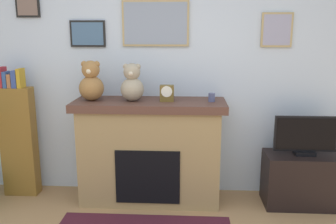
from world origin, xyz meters
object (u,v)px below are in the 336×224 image
at_px(teddy_bear_brown, 91,83).
at_px(bookshelf, 18,137).
at_px(fireplace, 150,151).
at_px(tv_stand, 302,180).
at_px(candle_jar, 212,97).
at_px(mantel_clock, 167,93).
at_px(television, 306,136).
at_px(teddy_bear_cream, 132,84).

bearing_deg(teddy_bear_brown, bookshelf, 174.78).
xyz_separation_m(fireplace, tv_stand, (1.57, -0.04, -0.27)).
bearing_deg(candle_jar, mantel_clock, -179.78).
xyz_separation_m(bookshelf, candle_jar, (2.06, -0.08, 0.48)).
xyz_separation_m(television, teddy_bear_cream, (-1.74, 0.02, 0.51)).
distance_m(television, mantel_clock, 1.45).
distance_m(fireplace, bookshelf, 1.44).
bearing_deg(teddy_bear_brown, fireplace, 1.78).
height_order(tv_stand, teddy_bear_brown, teddy_bear_brown).
relative_size(bookshelf, candle_jar, 16.23).
bearing_deg(fireplace, tv_stand, -1.50).
distance_m(fireplace, tv_stand, 1.59).
distance_m(mantel_clock, teddy_bear_cream, 0.36).
distance_m(bookshelf, teddy_bear_cream, 1.40).
relative_size(candle_jar, mantel_clock, 0.54).
height_order(tv_stand, teddy_bear_cream, teddy_bear_cream).
relative_size(fireplace, teddy_bear_brown, 3.82).
distance_m(fireplace, teddy_bear_brown, 0.92).
bearing_deg(candle_jar, tv_stand, -1.42).
xyz_separation_m(television, mantel_clock, (-1.39, 0.02, 0.42)).
height_order(mantel_clock, teddy_bear_brown, teddy_bear_brown).
bearing_deg(bookshelf, television, -1.94).
relative_size(fireplace, tv_stand, 2.03).
relative_size(television, teddy_bear_cream, 1.64).
bearing_deg(teddy_bear_cream, candle_jar, 0.03).
distance_m(teddy_bear_brown, teddy_bear_cream, 0.42).
height_order(television, teddy_bear_brown, teddy_bear_brown).
bearing_deg(candle_jar, bookshelf, 177.86).
bearing_deg(mantel_clock, tv_stand, -0.89).
relative_size(candle_jar, teddy_bear_cream, 0.23).
xyz_separation_m(television, candle_jar, (-0.94, 0.02, 0.38)).
height_order(bookshelf, teddy_bear_cream, teddy_bear_cream).
xyz_separation_m(tv_stand, television, (0.00, -0.00, 0.47)).
bearing_deg(bookshelf, mantel_clock, -2.79).
relative_size(bookshelf, television, 2.26).
bearing_deg(bookshelf, teddy_bear_cream, -3.50).
relative_size(fireplace, mantel_clock, 9.54).
bearing_deg(teddy_bear_cream, teddy_bear_brown, -180.00).
distance_m(fireplace, mantel_clock, 0.64).
bearing_deg(mantel_clock, fireplace, 173.77).
relative_size(bookshelf, mantel_clock, 8.70).
distance_m(candle_jar, teddy_bear_cream, 0.81).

